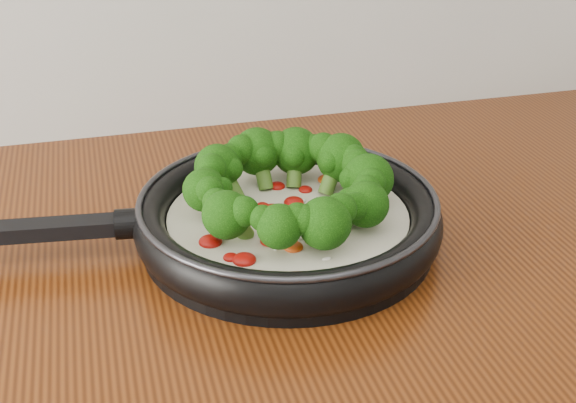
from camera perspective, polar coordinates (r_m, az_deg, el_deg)
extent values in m
cylinder|color=black|center=(0.84, 0.00, -2.65)|extent=(0.36, 0.36, 0.01)
torus|color=black|center=(0.83, 0.00, -1.17)|extent=(0.38, 0.38, 0.04)
torus|color=#2D2D33|center=(0.82, 0.00, 0.23)|extent=(0.36, 0.36, 0.01)
cube|color=black|center=(0.83, -17.90, -2.02)|extent=(0.20, 0.05, 0.02)
cylinder|color=black|center=(0.82, -11.87, -1.64)|extent=(0.03, 0.04, 0.03)
cylinder|color=beige|center=(0.83, 0.00, -1.61)|extent=(0.29, 0.29, 0.02)
ellipsoid|color=#960B07|center=(0.75, -4.36, -4.24)|extent=(0.02, 0.02, 0.01)
ellipsoid|color=#960B07|center=(0.86, 6.89, 0.37)|extent=(0.02, 0.02, 0.01)
ellipsoid|color=#CA3F0C|center=(0.81, -0.25, -1.54)|extent=(0.02, 0.02, 0.01)
ellipsoid|color=#960B07|center=(0.86, 5.67, 0.19)|extent=(0.03, 0.03, 0.01)
ellipsoid|color=#960B07|center=(0.88, -0.82, 1.16)|extent=(0.03, 0.03, 0.01)
ellipsoid|color=#CA3F0C|center=(0.82, -4.14, -0.93)|extent=(0.02, 0.02, 0.01)
ellipsoid|color=#960B07|center=(0.81, -1.70, -1.31)|extent=(0.03, 0.03, 0.01)
ellipsoid|color=#960B07|center=(0.74, -3.33, -4.44)|extent=(0.03, 0.03, 0.01)
ellipsoid|color=#CA3F0C|center=(0.90, 2.94, 1.65)|extent=(0.03, 0.03, 0.01)
ellipsoid|color=#960B07|center=(0.83, -1.22, -0.49)|extent=(0.02, 0.02, 0.01)
ellipsoid|color=#960B07|center=(0.84, -1.95, -0.37)|extent=(0.02, 0.02, 0.01)
ellipsoid|color=#CA3F0C|center=(0.76, 0.41, -3.47)|extent=(0.03, 0.03, 0.01)
ellipsoid|color=#960B07|center=(0.77, -1.24, -2.98)|extent=(0.03, 0.03, 0.01)
ellipsoid|color=#960B07|center=(0.85, 0.44, -0.07)|extent=(0.03, 0.03, 0.01)
ellipsoid|color=#CA3F0C|center=(0.80, -0.47, -1.67)|extent=(0.02, 0.02, 0.01)
ellipsoid|color=#960B07|center=(0.87, 1.33, 0.90)|extent=(0.02, 0.02, 0.01)
ellipsoid|color=#960B07|center=(0.77, -5.89, -3.05)|extent=(0.03, 0.03, 0.01)
ellipsoid|color=white|center=(0.91, 2.77, 1.97)|extent=(0.01, 0.01, 0.00)
ellipsoid|color=white|center=(0.78, 0.87, -2.72)|extent=(0.01, 0.01, 0.00)
ellipsoid|color=white|center=(0.89, -1.40, 1.34)|extent=(0.01, 0.01, 0.00)
ellipsoid|color=white|center=(0.83, -0.02, -0.64)|extent=(0.01, 0.01, 0.00)
ellipsoid|color=white|center=(0.78, -0.92, -2.74)|extent=(0.01, 0.01, 0.00)
ellipsoid|color=white|center=(0.81, 2.98, -1.39)|extent=(0.01, 0.01, 0.00)
ellipsoid|color=white|center=(0.80, 3.17, -1.92)|extent=(0.01, 0.01, 0.00)
ellipsoid|color=white|center=(0.85, 1.19, 0.05)|extent=(0.01, 0.01, 0.00)
ellipsoid|color=white|center=(0.85, 5.97, -0.23)|extent=(0.01, 0.01, 0.00)
ellipsoid|color=white|center=(0.81, 0.42, -1.25)|extent=(0.00, 0.01, 0.00)
ellipsoid|color=white|center=(0.74, 2.95, -4.36)|extent=(0.01, 0.00, 0.00)
ellipsoid|color=white|center=(0.88, 3.01, 1.17)|extent=(0.01, 0.01, 0.00)
ellipsoid|color=white|center=(0.77, -1.27, -3.30)|extent=(0.01, 0.01, 0.00)
ellipsoid|color=white|center=(0.83, -0.05, -0.91)|extent=(0.01, 0.01, 0.00)
ellipsoid|color=white|center=(0.89, -5.59, 1.01)|extent=(0.01, 0.01, 0.00)
ellipsoid|color=white|center=(0.81, 3.05, -1.73)|extent=(0.01, 0.01, 0.00)
ellipsoid|color=white|center=(0.76, -0.99, -3.57)|extent=(0.00, 0.01, 0.00)
ellipsoid|color=white|center=(0.85, -3.05, -0.02)|extent=(0.01, 0.01, 0.00)
ellipsoid|color=white|center=(0.85, 1.03, -0.19)|extent=(0.01, 0.01, 0.00)
cylinder|color=#527C28|center=(0.83, 4.91, 0.45)|extent=(0.03, 0.02, 0.04)
sphere|color=black|center=(0.83, 6.09, 1.70)|extent=(0.06, 0.06, 0.06)
sphere|color=black|center=(0.84, 5.30, 2.79)|extent=(0.04, 0.04, 0.04)
sphere|color=black|center=(0.81, 6.27, 1.43)|extent=(0.04, 0.04, 0.03)
sphere|color=black|center=(0.82, 4.87, 1.72)|extent=(0.03, 0.03, 0.03)
cylinder|color=#527C28|center=(0.87, 3.25, 1.76)|extent=(0.04, 0.03, 0.04)
sphere|color=black|center=(0.87, 4.02, 3.34)|extent=(0.06, 0.06, 0.06)
sphere|color=black|center=(0.88, 2.69, 4.09)|extent=(0.04, 0.04, 0.04)
sphere|color=black|center=(0.86, 4.99, 3.24)|extent=(0.04, 0.04, 0.03)
sphere|color=black|center=(0.86, 3.26, 3.09)|extent=(0.03, 0.03, 0.03)
cylinder|color=#527C28|center=(0.88, 0.49, 2.23)|extent=(0.03, 0.04, 0.04)
sphere|color=black|center=(0.89, 0.60, 3.86)|extent=(0.06, 0.06, 0.06)
sphere|color=black|center=(0.88, -0.82, 4.24)|extent=(0.04, 0.04, 0.04)
sphere|color=black|center=(0.88, 1.95, 4.06)|extent=(0.04, 0.04, 0.03)
sphere|color=black|center=(0.87, 0.48, 3.49)|extent=(0.03, 0.03, 0.03)
cylinder|color=#527C28|center=(0.88, -1.91, 2.15)|extent=(0.02, 0.04, 0.04)
sphere|color=black|center=(0.89, -2.36, 3.82)|extent=(0.06, 0.06, 0.06)
sphere|color=black|center=(0.87, -3.53, 3.94)|extent=(0.04, 0.04, 0.04)
sphere|color=black|center=(0.89, -0.99, 4.31)|extent=(0.04, 0.04, 0.03)
sphere|color=black|center=(0.87, -1.92, 3.49)|extent=(0.03, 0.03, 0.03)
cylinder|color=#527C28|center=(0.85, -4.31, 1.16)|extent=(0.04, 0.04, 0.04)
sphere|color=black|center=(0.85, -5.35, 2.61)|extent=(0.06, 0.06, 0.05)
sphere|color=black|center=(0.83, -5.79, 2.53)|extent=(0.04, 0.04, 0.03)
sphere|color=black|center=(0.86, -4.40, 3.41)|extent=(0.03, 0.03, 0.03)
sphere|color=black|center=(0.84, -4.31, 2.48)|extent=(0.03, 0.03, 0.03)
cylinder|color=#527C28|center=(0.82, -5.09, -0.24)|extent=(0.03, 0.02, 0.04)
sphere|color=black|center=(0.81, -6.35, 0.86)|extent=(0.05, 0.05, 0.05)
sphere|color=black|center=(0.79, -5.94, 0.85)|extent=(0.03, 0.03, 0.03)
sphere|color=black|center=(0.82, -6.07, 1.81)|extent=(0.03, 0.03, 0.03)
sphere|color=black|center=(0.81, -5.04, 1.05)|extent=(0.03, 0.03, 0.02)
cylinder|color=#527C28|center=(0.77, -3.68, -1.83)|extent=(0.04, 0.03, 0.04)
sphere|color=black|center=(0.75, -4.68, -1.01)|extent=(0.06, 0.06, 0.05)
sphere|color=black|center=(0.74, -3.36, -0.75)|extent=(0.03, 0.03, 0.03)
sphere|color=black|center=(0.76, -5.44, -0.04)|extent=(0.03, 0.03, 0.03)
sphere|color=black|center=(0.76, -3.67, -0.39)|extent=(0.03, 0.03, 0.02)
cylinder|color=#527C28|center=(0.75, -0.52, -2.54)|extent=(0.03, 0.04, 0.04)
sphere|color=black|center=(0.73, -0.66, -1.91)|extent=(0.05, 0.05, 0.05)
sphere|color=black|center=(0.73, 0.71, -1.16)|extent=(0.03, 0.03, 0.03)
sphere|color=black|center=(0.73, -1.96, -1.26)|extent=(0.03, 0.03, 0.03)
sphere|color=black|center=(0.74, -0.52, -1.07)|extent=(0.03, 0.03, 0.02)
cylinder|color=#527C28|center=(0.76, 2.20, -2.33)|extent=(0.02, 0.04, 0.04)
sphere|color=black|center=(0.74, 2.80, -1.65)|extent=(0.06, 0.06, 0.05)
sphere|color=black|center=(0.75, 3.99, -0.58)|extent=(0.04, 0.04, 0.03)
sphere|color=black|center=(0.73, 1.25, -1.39)|extent=(0.03, 0.03, 0.03)
sphere|color=black|center=(0.75, 2.18, -0.88)|extent=(0.03, 0.03, 0.03)
cylinder|color=#527C28|center=(0.79, 4.73, -1.10)|extent=(0.04, 0.03, 0.04)
sphere|color=black|center=(0.78, 5.90, -0.21)|extent=(0.05, 0.05, 0.05)
sphere|color=black|center=(0.80, 5.95, 0.96)|extent=(0.03, 0.03, 0.03)
sphere|color=black|center=(0.76, 5.17, -0.32)|extent=(0.03, 0.03, 0.03)
sphere|color=black|center=(0.79, 4.63, 0.18)|extent=(0.03, 0.03, 0.02)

